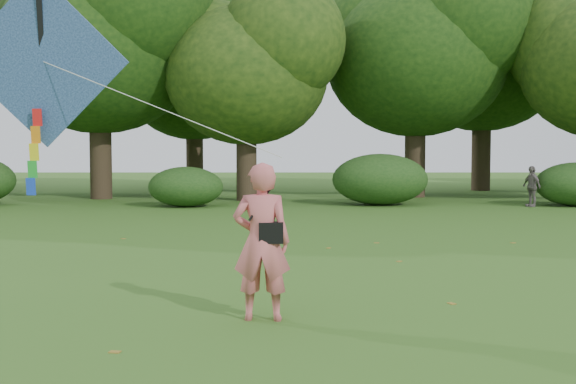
{
  "coord_description": "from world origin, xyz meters",
  "views": [
    {
      "loc": [
        -0.41,
        -8.42,
        2.17
      ],
      "look_at": [
        -0.39,
        2.0,
        1.5
      ],
      "focal_mm": 45.0,
      "sensor_mm": 36.0,
      "label": 1
    }
  ],
  "objects": [
    {
      "name": "shrub_band",
      "position": [
        -0.72,
        17.6,
        0.86
      ],
      "size": [
        39.15,
        3.22,
        1.88
      ],
      "color": "#264919",
      "rests_on": "ground"
    },
    {
      "name": "flying_kite",
      "position": [
        -4.05,
        2.42,
        3.38
      ],
      "size": [
        4.88,
        2.35,
        3.28
      ],
      "color": "#273EAC",
      "rests_on": "ground"
    },
    {
      "name": "crossbody_bag",
      "position": [
        -0.61,
        0.43,
        1.11
      ],
      "size": [
        0.43,
        0.2,
        0.74
      ],
      "color": "black",
      "rests_on": "ground"
    },
    {
      "name": "tree_line",
      "position": [
        1.67,
        22.88,
        5.6
      ],
      "size": [
        54.7,
        15.3,
        9.48
      ],
      "color": "#3A2D1E",
      "rests_on": "ground"
    },
    {
      "name": "man_kite_flyer",
      "position": [
        -0.72,
        0.46,
        0.98
      ],
      "size": [
        0.73,
        0.5,
        1.96
      ],
      "primitive_type": "imported",
      "rotation": [
        0.0,
        0.0,
        3.11
      ],
      "color": "#D56468",
      "rests_on": "ground"
    },
    {
      "name": "ground",
      "position": [
        0.0,
        0.0,
        0.0
      ],
      "size": [
        100.0,
        100.0,
        0.0
      ],
      "primitive_type": "plane",
      "color": "#265114",
      "rests_on": "ground"
    },
    {
      "name": "fallen_leaves",
      "position": [
        -0.14,
        2.85,
        0.01
      ],
      "size": [
        9.38,
        11.83,
        0.01
      ],
      "color": "olive",
      "rests_on": "ground"
    },
    {
      "name": "bystander_right",
      "position": [
        8.29,
        17.13,
        0.73
      ],
      "size": [
        0.64,
        0.92,
        1.45
      ],
      "primitive_type": "imported",
      "rotation": [
        0.0,
        0.0,
        -1.2
      ],
      "color": "slate",
      "rests_on": "ground"
    }
  ]
}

